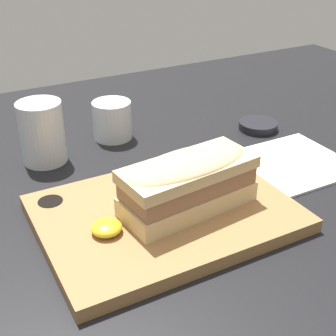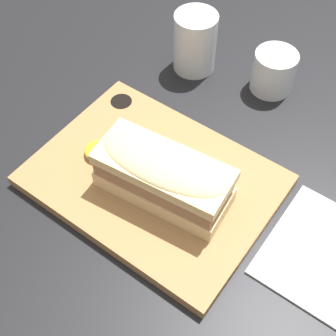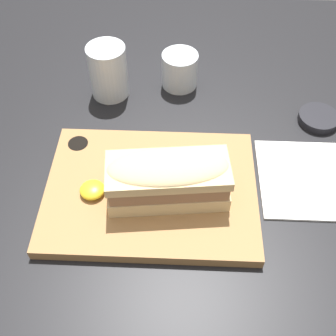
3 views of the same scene
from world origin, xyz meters
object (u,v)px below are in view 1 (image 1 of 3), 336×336
sandwich (188,180)px  water_glass (43,136)px  wine_glass (112,121)px  serving_board (164,213)px  condiment_dish (258,126)px  napkin (295,164)px

sandwich → water_glass: (-12.41, 25.78, -1.52)cm
wine_glass → sandwich: bearing=-92.1°
serving_board → condiment_dish: 34.84cm
water_glass → wine_glass: bearing=13.4°
serving_board → napkin: 26.47cm
serving_board → napkin: serving_board is taller
wine_glass → napkin: bearing=-47.2°
condiment_dish → sandwich: bearing=-144.4°
condiment_dish → napkin: bearing=-104.1°
sandwich → wine_glass: 29.14cm
sandwich → wine_glass: (1.08, 28.99, -2.73)cm
condiment_dish → wine_glass: bearing=159.6°
serving_board → wine_glass: (3.91, 27.63, 2.35)cm
serving_board → condiment_dish: size_ratio=4.51×
water_glass → napkin: water_glass is taller
condiment_dish → serving_board: bearing=-149.0°
sandwich → water_glass: water_glass is taller
sandwich → wine_glass: bearing=87.9°
napkin → condiment_dish: bearing=75.9°
napkin → wine_glass: bearing=132.8°
napkin → condiment_dish: condiment_dish is taller
napkin → serving_board: bearing=-172.4°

